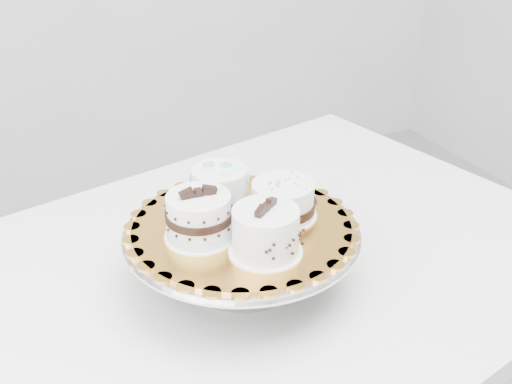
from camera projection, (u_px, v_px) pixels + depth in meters
name	position (u px, v px, depth m)	size (l,w,h in m)	color
table	(236.00, 306.00, 1.10)	(1.35, 1.04, 0.75)	silver
cake_stand	(242.00, 245.00, 1.00)	(0.37, 0.37, 0.10)	gray
cake_board	(242.00, 227.00, 0.98)	(0.34, 0.34, 0.00)	#C8852A
cake_swirl	(266.00, 233.00, 0.90)	(0.13, 0.13, 0.08)	white
cake_banded	(199.00, 218.00, 0.94)	(0.11, 0.11, 0.09)	white
cake_dots	(220.00, 188.00, 1.02)	(0.11, 0.11, 0.07)	white
cake_ribbon	(283.00, 200.00, 1.00)	(0.11, 0.11, 0.06)	white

